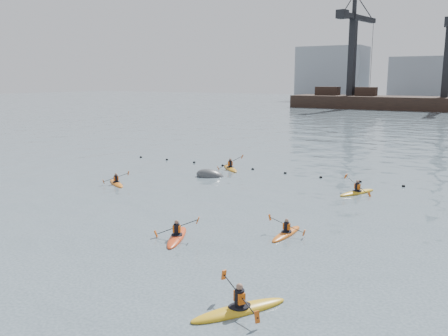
% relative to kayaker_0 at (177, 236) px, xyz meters
% --- Properties ---
extents(ground, '(400.00, 400.00, 0.00)m').
position_rel_kayaker_0_xyz_m(ground, '(0.23, -5.43, -0.10)').
color(ground, '#3C4D58').
rests_on(ground, ground).
extents(float_line, '(33.24, 0.73, 0.24)m').
position_rel_kayaker_0_xyz_m(float_line, '(-0.27, 17.10, -0.07)').
color(float_line, black).
rests_on(float_line, ground).
extents(barge_pier, '(72.00, 19.30, 29.50)m').
position_rel_kayaker_0_xyz_m(barge_pier, '(0.00, 104.57, 1.80)').
color(barge_pier, black).
rests_on(barge_pier, ground).
extents(kayaker_0, '(2.07, 3.17, 1.21)m').
position_rel_kayaker_0_xyz_m(kayaker_0, '(0.00, 0.00, 0.00)').
color(kayaker_0, red).
rests_on(kayaker_0, ground).
extents(kayaker_1, '(2.45, 3.32, 1.17)m').
position_rel_kayaker_0_xyz_m(kayaker_1, '(6.04, -4.81, 0.01)').
color(kayaker_1, gold).
rests_on(kayaker_1, ground).
extents(kayaker_2, '(2.72, 2.00, 0.97)m').
position_rel_kayaker_0_xyz_m(kayaker_2, '(-10.71, 7.27, -0.01)').
color(kayaker_2, orange).
rests_on(kayaker_2, ground).
extents(kayaker_3, '(2.08, 3.17, 1.27)m').
position_rel_kayaker_0_xyz_m(kayaker_3, '(4.95, 13.30, 0.00)').
color(kayaker_3, gold).
rests_on(kayaker_3, ground).
extents(kayaker_4, '(1.96, 2.89, 0.99)m').
position_rel_kayaker_0_xyz_m(kayaker_4, '(4.28, 3.13, -0.01)').
color(kayaker_4, '#D35F13').
rests_on(kayaker_4, ground).
extents(kayaker_5, '(2.79, 2.75, 1.30)m').
position_rel_kayaker_0_xyz_m(kayaker_5, '(-6.50, 16.40, 0.00)').
color(kayaker_5, orange).
rests_on(kayaker_5, ground).
extents(mooring_buoy, '(2.73, 2.28, 1.55)m').
position_rel_kayaker_0_xyz_m(mooring_buoy, '(-6.32, 13.00, -0.10)').
color(mooring_buoy, '#3D4042').
rests_on(mooring_buoy, ground).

